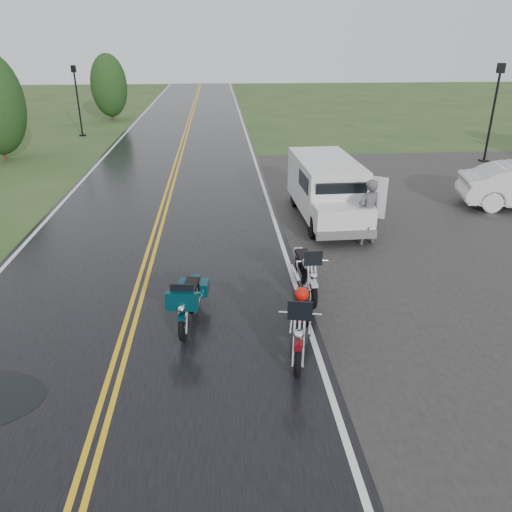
% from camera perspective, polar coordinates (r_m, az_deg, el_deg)
% --- Properties ---
extents(ground, '(120.00, 120.00, 0.00)m').
position_cam_1_polar(ground, '(10.45, -14.86, -9.96)').
color(ground, '#2D471E').
rests_on(ground, ground).
extents(road, '(8.00, 100.00, 0.04)m').
position_cam_1_polar(road, '(19.49, -10.12, 6.61)').
color(road, black).
rests_on(road, ground).
extents(motorcycle_red, '(1.32, 2.52, 1.41)m').
position_cam_1_polar(motorcycle_red, '(8.95, 4.89, -9.98)').
color(motorcycle_red, '#5C0A12').
rests_on(motorcycle_red, ground).
extents(motorcycle_teal, '(0.98, 2.11, 1.20)m').
position_cam_1_polar(motorcycle_teal, '(10.03, -8.40, -6.83)').
color(motorcycle_teal, '#042C36').
rests_on(motorcycle_teal, ground).
extents(motorcycle_silver, '(0.86, 2.26, 1.32)m').
position_cam_1_polar(motorcycle_silver, '(11.10, 6.54, -3.17)').
color(motorcycle_silver, '#B1B3B9').
rests_on(motorcycle_silver, ground).
extents(van_white, '(2.08, 5.20, 2.02)m').
position_cam_1_polar(van_white, '(15.00, 6.73, 5.57)').
color(van_white, silver).
rests_on(van_white, ground).
extents(person_at_van, '(0.83, 0.68, 1.95)m').
position_cam_1_polar(person_at_van, '(14.86, 12.71, 4.81)').
color(person_at_van, '#4B4B50').
rests_on(person_at_van, ground).
extents(lamp_post_far_left, '(0.36, 0.36, 4.15)m').
position_cam_1_polar(lamp_post_far_left, '(33.27, -19.68, 16.34)').
color(lamp_post_far_left, black).
rests_on(lamp_post_far_left, ground).
extents(lamp_post_far_right, '(0.39, 0.39, 4.60)m').
position_cam_1_polar(lamp_post_far_right, '(27.00, 25.42, 14.48)').
color(lamp_post_far_right, black).
rests_on(lamp_post_far_right, ground).
extents(tree_left_far, '(2.56, 2.56, 3.94)m').
position_cam_1_polar(tree_left_far, '(39.05, -16.37, 17.51)').
color(tree_left_far, '#1E3D19').
rests_on(tree_left_far, ground).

